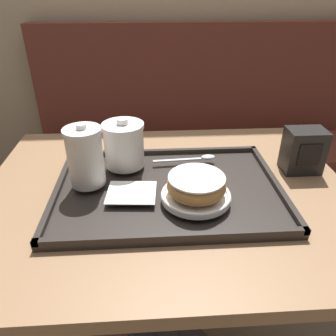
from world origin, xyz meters
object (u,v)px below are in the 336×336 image
Objects in this scene: coffee_cup_rear at (124,144)px; coffee_cup_front at (86,156)px; napkin_dispenser at (303,151)px; spoon at (198,158)px; donut_chocolate_glazed at (196,185)px.

coffee_cup_front is at bearing -136.10° from coffee_cup_rear.
coffee_cup_front is 1.28× the size of napkin_dispenser.
coffee_cup_rear reaches higher than napkin_dispenser.
napkin_dispenser is (0.44, -0.01, -0.02)m from coffee_cup_rear.
coffee_cup_rear is 0.19m from spoon.
donut_chocolate_glazed is 0.32m from napkin_dispenser.
spoon is (0.26, 0.09, -0.06)m from coffee_cup_front.
spoon is at bearing 4.10° from coffee_cup_rear.
napkin_dispenser is (0.52, 0.06, -0.04)m from coffee_cup_front.
napkin_dispenser is (0.28, 0.14, -0.00)m from donut_chocolate_glazed.
spoon is at bearing 18.63° from coffee_cup_front.
donut_chocolate_glazed is 0.17m from spoon.
coffee_cup_front is 0.11m from coffee_cup_rear.
coffee_cup_rear is 0.76× the size of spoon.
coffee_cup_rear reaches higher than spoon.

